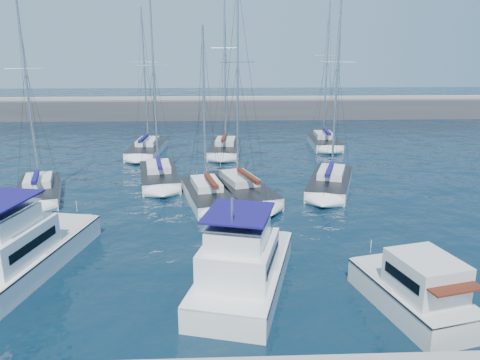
{
  "coord_description": "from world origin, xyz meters",
  "views": [
    {
      "loc": [
        1.8,
        -24.09,
        11.19
      ],
      "look_at": [
        2.99,
        4.54,
        3.0
      ],
      "focal_mm": 35.0,
      "sensor_mm": 36.0,
      "label": 1
    }
  ],
  "objects_px": {
    "motor_yacht_port_inner": "(18,253)",
    "sailboat_mid_c": "(208,195)",
    "sailboat_mid_b": "(159,176)",
    "sailboat_back_a": "(147,149)",
    "motor_yacht_stbd_outer": "(415,292)",
    "sailboat_back_c": "(324,141)",
    "sailboat_mid_a": "(39,191)",
    "sailboat_mid_d": "(241,189)",
    "motor_yacht_stbd_inner": "(242,269)",
    "sailboat_back_b": "(225,148)",
    "sailboat_mid_e": "(330,182)"
  },
  "relations": [
    {
      "from": "sailboat_mid_b",
      "to": "sailboat_mid_d",
      "type": "bearing_deg",
      "value": -41.04
    },
    {
      "from": "motor_yacht_stbd_outer",
      "to": "sailboat_mid_e",
      "type": "bearing_deg",
      "value": 74.29
    },
    {
      "from": "sailboat_mid_d",
      "to": "sailboat_back_a",
      "type": "distance_m",
      "value": 18.01
    },
    {
      "from": "sailboat_mid_a",
      "to": "sailboat_mid_d",
      "type": "relative_size",
      "value": 0.95
    },
    {
      "from": "motor_yacht_stbd_outer",
      "to": "sailboat_back_a",
      "type": "distance_m",
      "value": 36.16
    },
    {
      "from": "sailboat_mid_e",
      "to": "sailboat_back_c",
      "type": "height_order",
      "value": "sailboat_back_c"
    },
    {
      "from": "sailboat_mid_e",
      "to": "sailboat_back_a",
      "type": "height_order",
      "value": "sailboat_mid_e"
    },
    {
      "from": "motor_yacht_port_inner",
      "to": "sailboat_mid_d",
      "type": "height_order",
      "value": "sailboat_mid_d"
    },
    {
      "from": "sailboat_mid_e",
      "to": "motor_yacht_stbd_inner",
      "type": "bearing_deg",
      "value": -97.49
    },
    {
      "from": "motor_yacht_stbd_inner",
      "to": "sailboat_mid_a",
      "type": "bearing_deg",
      "value": 149.7
    },
    {
      "from": "sailboat_mid_c",
      "to": "sailboat_mid_e",
      "type": "xyz_separation_m",
      "value": [
        9.93,
        2.88,
        0.03
      ]
    },
    {
      "from": "motor_yacht_stbd_outer",
      "to": "sailboat_mid_e",
      "type": "distance_m",
      "value": 18.53
    },
    {
      "from": "sailboat_back_c",
      "to": "motor_yacht_port_inner",
      "type": "bearing_deg",
      "value": -123.22
    },
    {
      "from": "motor_yacht_port_inner",
      "to": "sailboat_mid_b",
      "type": "bearing_deg",
      "value": 84.91
    },
    {
      "from": "sailboat_mid_b",
      "to": "sailboat_mid_c",
      "type": "height_order",
      "value": "sailboat_mid_b"
    },
    {
      "from": "motor_yacht_port_inner",
      "to": "sailboat_mid_c",
      "type": "xyz_separation_m",
      "value": [
        9.29,
        11.28,
        -0.63
      ]
    },
    {
      "from": "sailboat_mid_a",
      "to": "sailboat_mid_b",
      "type": "bearing_deg",
      "value": 8.52
    },
    {
      "from": "sailboat_mid_c",
      "to": "sailboat_back_a",
      "type": "height_order",
      "value": "sailboat_back_a"
    },
    {
      "from": "sailboat_mid_e",
      "to": "sailboat_mid_a",
      "type": "bearing_deg",
      "value": -158.01
    },
    {
      "from": "motor_yacht_port_inner",
      "to": "sailboat_mid_a",
      "type": "bearing_deg",
      "value": 117.67
    },
    {
      "from": "motor_yacht_stbd_outer",
      "to": "sailboat_back_c",
      "type": "height_order",
      "value": "sailboat_back_c"
    },
    {
      "from": "sailboat_mid_b",
      "to": "sailboat_mid_c",
      "type": "distance_m",
      "value": 6.97
    },
    {
      "from": "sailboat_mid_a",
      "to": "sailboat_mid_d",
      "type": "xyz_separation_m",
      "value": [
        15.58,
        -0.1,
        -0.01
      ]
    },
    {
      "from": "motor_yacht_stbd_inner",
      "to": "sailboat_mid_d",
      "type": "bearing_deg",
      "value": 102.31
    },
    {
      "from": "motor_yacht_stbd_inner",
      "to": "motor_yacht_stbd_outer",
      "type": "relative_size",
      "value": 1.4
    },
    {
      "from": "sailboat_mid_a",
      "to": "sailboat_back_c",
      "type": "distance_m",
      "value": 31.81
    },
    {
      "from": "motor_yacht_stbd_outer",
      "to": "sailboat_mid_d",
      "type": "distance_m",
      "value": 18.3
    },
    {
      "from": "sailboat_mid_b",
      "to": "sailboat_mid_e",
      "type": "bearing_deg",
      "value": -20.56
    },
    {
      "from": "sailboat_mid_a",
      "to": "sailboat_mid_c",
      "type": "distance_m",
      "value": 13.08
    },
    {
      "from": "sailboat_back_c",
      "to": "sailboat_mid_c",
      "type": "bearing_deg",
      "value": -120.96
    },
    {
      "from": "sailboat_mid_a",
      "to": "sailboat_back_c",
      "type": "bearing_deg",
      "value": 18.7
    },
    {
      "from": "sailboat_back_a",
      "to": "sailboat_mid_e",
      "type": "bearing_deg",
      "value": -35.57
    },
    {
      "from": "sailboat_mid_d",
      "to": "sailboat_back_a",
      "type": "relative_size",
      "value": 1.05
    },
    {
      "from": "sailboat_mid_b",
      "to": "sailboat_back_a",
      "type": "distance_m",
      "value": 11.45
    },
    {
      "from": "sailboat_mid_a",
      "to": "sailboat_back_b",
      "type": "xyz_separation_m",
      "value": [
        14.47,
        14.91,
        0.02
      ]
    },
    {
      "from": "sailboat_mid_b",
      "to": "sailboat_mid_e",
      "type": "relative_size",
      "value": 0.97
    },
    {
      "from": "sailboat_mid_e",
      "to": "sailboat_mid_b",
      "type": "bearing_deg",
      "value": -171.85
    },
    {
      "from": "motor_yacht_stbd_outer",
      "to": "sailboat_back_c",
      "type": "relative_size",
      "value": 0.41
    },
    {
      "from": "sailboat_mid_c",
      "to": "sailboat_back_a",
      "type": "bearing_deg",
      "value": 100.18
    },
    {
      "from": "sailboat_mid_a",
      "to": "motor_yacht_port_inner",
      "type": "bearing_deg",
      "value": -90.07
    },
    {
      "from": "sailboat_back_a",
      "to": "sailboat_back_c",
      "type": "xyz_separation_m",
      "value": [
        20.06,
        3.1,
        0.02
      ]
    },
    {
      "from": "motor_yacht_port_inner",
      "to": "motor_yacht_stbd_outer",
      "type": "height_order",
      "value": "motor_yacht_port_inner"
    },
    {
      "from": "sailboat_mid_e",
      "to": "sailboat_back_b",
      "type": "distance_m",
      "value": 15.91
    },
    {
      "from": "motor_yacht_stbd_outer",
      "to": "sailboat_back_b",
      "type": "height_order",
      "value": "sailboat_back_b"
    },
    {
      "from": "sailboat_mid_b",
      "to": "sailboat_back_a",
      "type": "bearing_deg",
      "value": 93.21
    },
    {
      "from": "sailboat_mid_a",
      "to": "motor_yacht_stbd_outer",
      "type": "bearing_deg",
      "value": -53.67
    },
    {
      "from": "motor_yacht_stbd_inner",
      "to": "sailboat_back_b",
      "type": "distance_m",
      "value": 29.87
    },
    {
      "from": "sailboat_mid_d",
      "to": "sailboat_back_a",
      "type": "xyz_separation_m",
      "value": [
        -9.58,
        15.25,
        -0.0
      ]
    },
    {
      "from": "sailboat_mid_a",
      "to": "sailboat_back_b",
      "type": "relative_size",
      "value": 0.87
    },
    {
      "from": "sailboat_mid_b",
      "to": "sailboat_back_c",
      "type": "distance_m",
      "value": 22.47
    }
  ]
}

